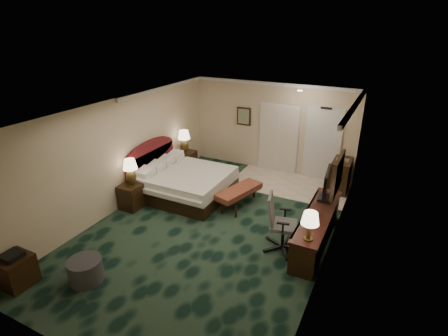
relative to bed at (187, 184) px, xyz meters
The scene contains 26 objects.
floor 1.75m from the bed, 38.49° to the right, with size 5.00×7.50×0.00m, color black.
ceiling 2.92m from the bed, 38.49° to the right, with size 5.00×7.50×0.00m, color white.
wall_back 3.17m from the bed, 63.33° to the left, with size 5.00×0.00×2.70m, color beige.
wall_front 5.11m from the bed, 74.40° to the right, with size 5.00×0.00×2.70m, color beige.
wall_left 1.87m from the bed, 137.16° to the right, with size 0.00×7.50×2.70m, color beige.
wall_right 4.12m from the bed, 15.55° to the right, with size 0.00×7.50×2.70m, color beige.
crown_molding 2.88m from the bed, 38.49° to the right, with size 5.00×7.50×0.10m, color silver, non-canonical shape.
tile_patch 2.92m from the bed, 39.17° to the left, with size 3.20×1.70×0.01m, color beige.
headboard 1.16m from the bed, behind, with size 0.12×2.00×1.40m, color #4A080B, non-canonical shape.
entry_door 3.99m from the bed, 42.46° to the left, with size 1.02×0.06×2.18m, color silver.
closet_doors 3.17m from the bed, 58.85° to the left, with size 1.20×0.06×2.10m, color #BCB5A6.
wall_art 2.96m from the bed, 80.41° to the left, with size 0.45×0.06×0.55m, color slate.
wall_mirror 4.02m from the bed, ahead, with size 0.05×0.95×0.75m, color white.
bed is the anchor object (origin of this frame).
nightstand_near 1.46m from the bed, 127.40° to the right, with size 0.49×0.56×0.61m, color black.
nightstand_far 1.52m from the bed, 124.75° to the left, with size 0.54×0.61×0.67m, color black.
lamp_near 1.55m from the bed, 127.58° to the right, with size 0.35×0.35×0.66m, color black, non-canonical shape.
lamp_far 1.65m from the bed, 124.63° to the left, with size 0.36×0.36×0.68m, color black, non-canonical shape.
bed_bench 1.45m from the bed, ahead, with size 0.47×1.36×0.46m, color maroon.
ottoman 3.65m from the bed, 87.71° to the right, with size 0.60×0.60×0.43m, color #2F3035.
side_table 4.34m from the bed, 101.44° to the right, with size 0.53×0.53×0.57m, color black.
desk 3.62m from the bed, 10.57° to the right, with size 0.53×2.46×0.71m, color black.
tv 3.61m from the bed, ahead, with size 0.07×0.87×0.67m, color black.
desk_lamp 4.02m from the bed, 24.69° to the right, with size 0.32×0.32×0.56m, color black, non-canonical shape.
desk_chair 3.21m from the bed, 20.83° to the right, with size 0.69×0.65×1.19m, color #4A4A4A, non-canonical shape.
minibar 4.15m from the bed, 30.86° to the left, with size 0.46×0.83×0.88m, color black.
Camera 1 is at (3.26, -5.95, 4.34)m, focal length 28.00 mm.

